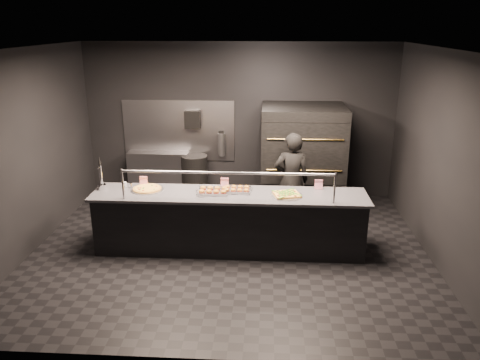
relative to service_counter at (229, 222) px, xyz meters
The scene contains 15 objects.
room 1.03m from the service_counter, 115.57° to the left, with size 6.04×6.00×3.00m.
service_counter is the anchor object (origin of this frame).
pizza_oven 2.30m from the service_counter, 57.73° to the left, with size 1.50×1.23×1.91m.
prep_shelf 2.82m from the service_counter, 124.59° to the left, with size 1.20×0.35×0.90m, color #99999E.
towel_dispenser 2.78m from the service_counter, 110.63° to the left, with size 0.30×0.20×0.35m, color black.
fire_extinguisher 2.50m from the service_counter, 98.30° to the left, with size 0.14×0.14×0.51m.
beer_tap 2.04m from the service_counter, behind, with size 0.13×0.19×0.52m.
round_pizza 1.35m from the service_counter, behind, with size 0.49×0.49×0.03m.
slider_tray_a 0.54m from the service_counter, behind, with size 0.55×0.47×0.08m.
slider_tray_b 0.51m from the service_counter, 47.89° to the left, with size 0.47×0.37×0.07m.
square_pizza 0.97m from the service_counter, ahead, with size 0.46×0.46×0.05m.
condiment_jar 1.68m from the service_counter, behind, with size 0.14×0.05×0.09m.
tent_cards 0.60m from the service_counter, 97.12° to the left, with size 2.82×0.04×0.15m.
trash_bin 2.38m from the service_counter, 111.38° to the left, with size 0.52×0.52×0.87m, color black.
worker 1.42m from the service_counter, 45.15° to the left, with size 0.60×0.39×1.64m, color black.
Camera 1 is at (0.55, -6.49, 3.34)m, focal length 35.00 mm.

